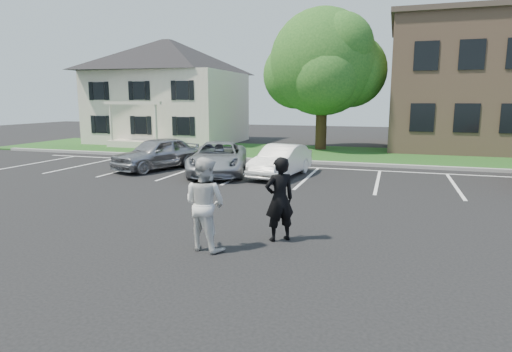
{
  "coord_description": "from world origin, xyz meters",
  "views": [
    {
      "loc": [
        3.29,
        -9.25,
        3.16
      ],
      "look_at": [
        0.0,
        1.0,
        1.25
      ],
      "focal_mm": 30.0,
      "sensor_mm": 36.0,
      "label": 1
    }
  ],
  "objects_px": {
    "car_silver_west": "(157,153)",
    "house": "(169,91)",
    "car_white_sedan": "(281,161)",
    "man_white_shirt": "(205,204)",
    "tree": "(324,65)",
    "car_silver_minivan": "(218,158)",
    "man_black_suit": "(280,199)"
  },
  "relations": [
    {
      "from": "car_silver_west",
      "to": "car_white_sedan",
      "type": "xyz_separation_m",
      "value": [
        5.95,
        -0.09,
        -0.09
      ]
    },
    {
      "from": "tree",
      "to": "man_black_suit",
      "type": "relative_size",
      "value": 4.57
    },
    {
      "from": "man_white_shirt",
      "to": "car_silver_west",
      "type": "xyz_separation_m",
      "value": [
        -6.66,
        9.28,
        -0.25
      ]
    },
    {
      "from": "man_white_shirt",
      "to": "car_silver_west",
      "type": "height_order",
      "value": "man_white_shirt"
    },
    {
      "from": "tree",
      "to": "car_silver_minivan",
      "type": "xyz_separation_m",
      "value": [
        -2.85,
        -10.5,
        -4.66
      ]
    },
    {
      "from": "car_silver_west",
      "to": "house",
      "type": "bearing_deg",
      "value": 136.96
    },
    {
      "from": "man_black_suit",
      "to": "car_silver_minivan",
      "type": "distance_m",
      "value": 9.28
    },
    {
      "from": "tree",
      "to": "car_silver_minivan",
      "type": "bearing_deg",
      "value": -105.18
    },
    {
      "from": "car_silver_minivan",
      "to": "car_white_sedan",
      "type": "relative_size",
      "value": 1.24
    },
    {
      "from": "tree",
      "to": "man_white_shirt",
      "type": "height_order",
      "value": "tree"
    },
    {
      "from": "car_white_sedan",
      "to": "man_white_shirt",
      "type": "bearing_deg",
      "value": -77.59
    },
    {
      "from": "man_black_suit",
      "to": "car_white_sedan",
      "type": "xyz_separation_m",
      "value": [
        -2.07,
        8.15,
        -0.3
      ]
    },
    {
      "from": "tree",
      "to": "man_black_suit",
      "type": "xyz_separation_m",
      "value": [
        1.98,
        -18.42,
        -4.39
      ]
    },
    {
      "from": "man_black_suit",
      "to": "car_silver_west",
      "type": "bearing_deg",
      "value": -84.79
    },
    {
      "from": "man_black_suit",
      "to": "man_white_shirt",
      "type": "distance_m",
      "value": 1.71
    },
    {
      "from": "man_black_suit",
      "to": "car_silver_west",
      "type": "relative_size",
      "value": 0.44
    },
    {
      "from": "house",
      "to": "car_silver_west",
      "type": "distance_m",
      "value": 13.63
    },
    {
      "from": "tree",
      "to": "car_silver_minivan",
      "type": "distance_m",
      "value": 11.84
    },
    {
      "from": "man_black_suit",
      "to": "man_white_shirt",
      "type": "bearing_deg",
      "value": -1.65
    },
    {
      "from": "tree",
      "to": "house",
      "type": "bearing_deg",
      "value": 171.88
    },
    {
      "from": "tree",
      "to": "man_white_shirt",
      "type": "bearing_deg",
      "value": -88.19
    },
    {
      "from": "house",
      "to": "tree",
      "type": "xyz_separation_m",
      "value": [
        11.95,
        -1.71,
        1.52
      ]
    },
    {
      "from": "house",
      "to": "car_silver_minivan",
      "type": "xyz_separation_m",
      "value": [
        9.1,
        -12.21,
        -3.14
      ]
    },
    {
      "from": "house",
      "to": "man_black_suit",
      "type": "bearing_deg",
      "value": -55.32
    },
    {
      "from": "car_silver_west",
      "to": "car_silver_minivan",
      "type": "height_order",
      "value": "car_silver_west"
    },
    {
      "from": "car_white_sedan",
      "to": "tree",
      "type": "bearing_deg",
      "value": 97.45
    },
    {
      "from": "house",
      "to": "car_silver_west",
      "type": "bearing_deg",
      "value": -63.58
    },
    {
      "from": "house",
      "to": "car_white_sedan",
      "type": "xyz_separation_m",
      "value": [
        11.86,
        -11.98,
        -3.17
      ]
    },
    {
      "from": "car_silver_west",
      "to": "tree",
      "type": "bearing_deg",
      "value": 79.85
    },
    {
      "from": "house",
      "to": "car_silver_minivan",
      "type": "bearing_deg",
      "value": -53.29
    },
    {
      "from": "house",
      "to": "tree",
      "type": "bearing_deg",
      "value": -8.12
    },
    {
      "from": "house",
      "to": "car_white_sedan",
      "type": "relative_size",
      "value": 2.57
    }
  ]
}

